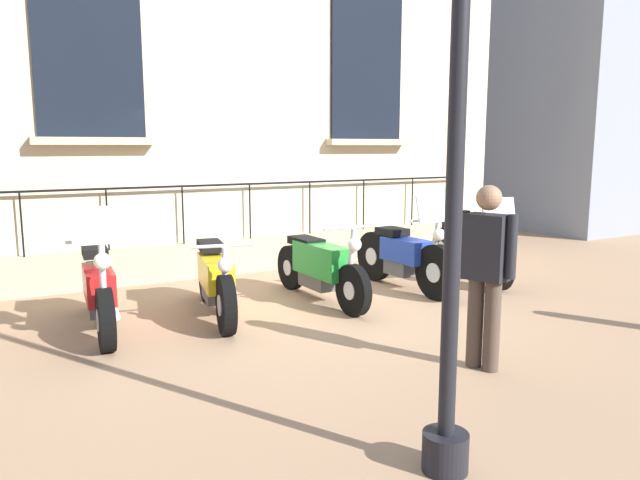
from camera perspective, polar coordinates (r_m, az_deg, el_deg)
The scene contains 8 objects.
ground_plane at distance 7.67m, azimuth -1.01°, elevation -5.64°, with size 60.00×60.00×0.00m, color #9E7A5B.
building_facade at distance 9.60m, azimuth -8.00°, elevation 16.86°, with size 0.82×10.00×6.69m.
motorcycle_red at distance 6.68m, azimuth -20.43°, elevation -4.68°, with size 2.08×0.62×1.39m.
motorcycle_yellow at distance 6.92m, azimuth -10.01°, elevation -3.87°, with size 2.09×0.77×0.94m.
motorcycle_green at distance 7.43m, azimuth 0.02°, elevation -2.65°, with size 2.12×0.67×1.04m.
motorcycle_blue at distance 8.12m, azimuth 8.17°, elevation -1.59°, with size 2.03×0.75×1.35m.
motorcycle_white at distance 9.00m, azimuth 14.24°, elevation -0.91°, with size 2.14×0.79×1.26m.
pedestrian_standing at distance 5.30m, azimuth 15.65°, elevation -2.56°, with size 0.51×0.32×1.62m.
Camera 1 is at (6.51, -3.57, 1.94)m, focal length 33.31 mm.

